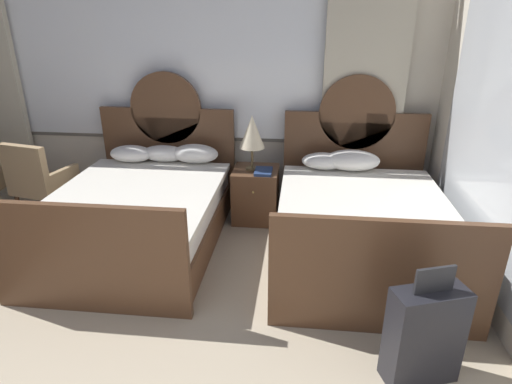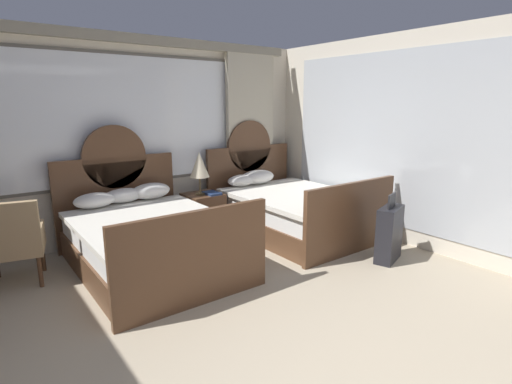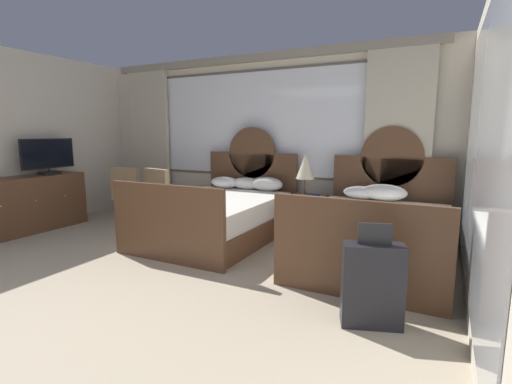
{
  "view_description": "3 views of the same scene",
  "coord_description": "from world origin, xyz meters",
  "px_view_note": "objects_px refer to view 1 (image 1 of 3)",
  "views": [
    {
      "loc": [
        1.55,
        -0.45,
        2.13
      ],
      "look_at": [
        1.14,
        3.18,
        0.61
      ],
      "focal_mm": 29.89,
      "sensor_mm": 36.0,
      "label": 1
    },
    {
      "loc": [
        -1.58,
        -0.91,
        1.83
      ],
      "look_at": [
        1.32,
        2.96,
        0.74
      ],
      "focal_mm": 27.9,
      "sensor_mm": 36.0,
      "label": 2
    },
    {
      "loc": [
        2.76,
        -1.08,
        1.48
      ],
      "look_at": [
        0.73,
        2.92,
        0.75
      ],
      "focal_mm": 26.07,
      "sensor_mm": 36.0,
      "label": 3
    }
  ],
  "objects_px": {
    "nightstand_between_beds": "(256,194)",
    "book_on_nightstand": "(263,171)",
    "bed_near_window": "(142,210)",
    "table_lamp_on_nightstand": "(252,132)",
    "suitcase_on_floor": "(424,335)",
    "armchair_by_window_left": "(39,179)",
    "bed_near_mirror": "(360,221)"
  },
  "relations": [
    {
      "from": "suitcase_on_floor",
      "to": "bed_near_window",
      "type": "bearing_deg",
      "value": 147.02
    },
    {
      "from": "suitcase_on_floor",
      "to": "armchair_by_window_left",
      "type": "bearing_deg",
      "value": 152.58
    },
    {
      "from": "bed_near_mirror",
      "to": "nightstand_between_beds",
      "type": "xyz_separation_m",
      "value": [
        -1.06,
        0.65,
        -0.05
      ]
    },
    {
      "from": "book_on_nightstand",
      "to": "suitcase_on_floor",
      "type": "relative_size",
      "value": 0.32
    },
    {
      "from": "armchair_by_window_left",
      "to": "nightstand_between_beds",
      "type": "bearing_deg",
      "value": 6.96
    },
    {
      "from": "table_lamp_on_nightstand",
      "to": "book_on_nightstand",
      "type": "bearing_deg",
      "value": -36.21
    },
    {
      "from": "nightstand_between_beds",
      "to": "book_on_nightstand",
      "type": "distance_m",
      "value": 0.34
    },
    {
      "from": "table_lamp_on_nightstand",
      "to": "bed_near_window",
      "type": "bearing_deg",
      "value": -147.97
    },
    {
      "from": "table_lamp_on_nightstand",
      "to": "armchair_by_window_left",
      "type": "bearing_deg",
      "value": -172.95
    },
    {
      "from": "bed_near_window",
      "to": "nightstand_between_beds",
      "type": "xyz_separation_m",
      "value": [
        1.06,
        0.64,
        -0.05
      ]
    },
    {
      "from": "book_on_nightstand",
      "to": "table_lamp_on_nightstand",
      "type": "bearing_deg",
      "value": 143.79
    },
    {
      "from": "nightstand_between_beds",
      "to": "suitcase_on_floor",
      "type": "relative_size",
      "value": 0.72
    },
    {
      "from": "bed_near_mirror",
      "to": "suitcase_on_floor",
      "type": "xyz_separation_m",
      "value": [
        0.22,
        -1.51,
        -0.01
      ]
    },
    {
      "from": "suitcase_on_floor",
      "to": "book_on_nightstand",
      "type": "bearing_deg",
      "value": 119.85
    },
    {
      "from": "table_lamp_on_nightstand",
      "to": "book_on_nightstand",
      "type": "relative_size",
      "value": 2.27
    },
    {
      "from": "bed_near_mirror",
      "to": "book_on_nightstand",
      "type": "relative_size",
      "value": 8.35
    },
    {
      "from": "armchair_by_window_left",
      "to": "suitcase_on_floor",
      "type": "xyz_separation_m",
      "value": [
        3.61,
        -1.87,
        -0.16
      ]
    },
    {
      "from": "bed_near_mirror",
      "to": "bed_near_window",
      "type": "bearing_deg",
      "value": 179.82
    },
    {
      "from": "table_lamp_on_nightstand",
      "to": "nightstand_between_beds",
      "type": "bearing_deg",
      "value": 1.31
    },
    {
      "from": "bed_near_window",
      "to": "nightstand_between_beds",
      "type": "distance_m",
      "value": 1.24
    },
    {
      "from": "nightstand_between_beds",
      "to": "suitcase_on_floor",
      "type": "height_order",
      "value": "suitcase_on_floor"
    },
    {
      "from": "armchair_by_window_left",
      "to": "bed_near_mirror",
      "type": "bearing_deg",
      "value": -6.1
    },
    {
      "from": "bed_near_mirror",
      "to": "table_lamp_on_nightstand",
      "type": "distance_m",
      "value": 1.43
    },
    {
      "from": "book_on_nightstand",
      "to": "bed_near_mirror",
      "type": "bearing_deg",
      "value": -29.71
    },
    {
      "from": "bed_near_window",
      "to": "book_on_nightstand",
      "type": "relative_size",
      "value": 8.35
    },
    {
      "from": "suitcase_on_floor",
      "to": "table_lamp_on_nightstand",
      "type": "bearing_deg",
      "value": 121.35
    },
    {
      "from": "nightstand_between_beds",
      "to": "bed_near_window",
      "type": "bearing_deg",
      "value": -148.88
    },
    {
      "from": "bed_near_mirror",
      "to": "book_on_nightstand",
      "type": "distance_m",
      "value": 1.14
    },
    {
      "from": "nightstand_between_beds",
      "to": "book_on_nightstand",
      "type": "height_order",
      "value": "book_on_nightstand"
    },
    {
      "from": "bed_near_mirror",
      "to": "book_on_nightstand",
      "type": "xyz_separation_m",
      "value": [
        -0.96,
        0.55,
        0.26
      ]
    },
    {
      "from": "table_lamp_on_nightstand",
      "to": "suitcase_on_floor",
      "type": "bearing_deg",
      "value": -58.65
    },
    {
      "from": "armchair_by_window_left",
      "to": "suitcase_on_floor",
      "type": "relative_size",
      "value": 1.12
    }
  ]
}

